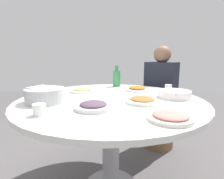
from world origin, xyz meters
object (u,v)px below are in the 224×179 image
(dish_eggplant, at_px, (93,106))
(tea_cup_near, at_px, (39,110))
(tea_cup_far, at_px, (168,88))
(soup_bowl, at_px, (175,94))
(diner_left, at_px, (161,85))
(dish_tofu_braise, at_px, (142,100))
(stool_for_diner_left, at_px, (159,129))
(dish_shrimp, at_px, (171,116))
(dish_stirfry, at_px, (137,89))
(round_dining_table, at_px, (111,115))
(green_bottle, at_px, (117,78))
(rice_bowl, at_px, (45,95))
(dish_noodles, at_px, (83,90))

(dish_eggplant, xyz_separation_m, tea_cup_near, (-0.28, -0.12, 0.01))
(dish_eggplant, height_order, tea_cup_far, tea_cup_far)
(soup_bowl, height_order, diner_left, diner_left)
(dish_tofu_braise, bearing_deg, stool_for_diner_left, 68.93)
(soup_bowl, relative_size, dish_shrimp, 1.11)
(dish_stirfry, xyz_separation_m, stool_for_diner_left, (0.32, 0.41, -0.56))
(soup_bowl, bearing_deg, dish_stirfry, 132.62)
(round_dining_table, height_order, stool_for_diner_left, round_dining_table)
(round_dining_table, xyz_separation_m, dish_stirfry, (0.23, 0.33, 0.14))
(dish_tofu_braise, bearing_deg, soup_bowl, 31.63)
(soup_bowl, bearing_deg, tea_cup_far, 86.21)
(round_dining_table, bearing_deg, soup_bowl, 5.59)
(soup_bowl, distance_m, green_bottle, 0.68)
(soup_bowl, relative_size, green_bottle, 1.18)
(rice_bowl, relative_size, soup_bowl, 1.04)
(dish_tofu_braise, xyz_separation_m, diner_left, (0.33, 0.86, -0.03))
(dish_eggplant, bearing_deg, tea_cup_far, 42.49)
(soup_bowl, height_order, dish_noodles, soup_bowl)
(rice_bowl, bearing_deg, tea_cup_far, 22.47)
(round_dining_table, distance_m, tea_cup_far, 0.60)
(rice_bowl, xyz_separation_m, dish_shrimp, (0.77, -0.33, -0.03))
(round_dining_table, bearing_deg, rice_bowl, -165.62)
(soup_bowl, distance_m, tea_cup_far, 0.23)
(round_dining_table, relative_size, tea_cup_far, 21.43)
(rice_bowl, relative_size, dish_eggplant, 1.19)
(dish_eggplant, relative_size, diner_left, 0.30)
(round_dining_table, xyz_separation_m, rice_bowl, (-0.45, -0.12, 0.18))
(tea_cup_near, xyz_separation_m, diner_left, (0.92, 1.14, -0.05))
(dish_stirfry, xyz_separation_m, dish_eggplant, (-0.33, -0.60, 0.00))
(tea_cup_near, height_order, tea_cup_far, tea_cup_far)
(dish_stirfry, distance_m, dish_noodles, 0.50)
(tea_cup_far, height_order, diner_left, diner_left)
(tea_cup_far, bearing_deg, tea_cup_near, -142.42)
(dish_tofu_braise, relative_size, dish_shrimp, 0.94)
(dish_eggplant, bearing_deg, tea_cup_near, -155.73)
(soup_bowl, height_order, dish_stirfry, soup_bowl)
(round_dining_table, xyz_separation_m, dish_shrimp, (0.32, -0.45, 0.14))
(round_dining_table, height_order, dish_tofu_braise, dish_tofu_braise)
(dish_stirfry, height_order, tea_cup_far, tea_cup_far)
(round_dining_table, xyz_separation_m, stool_for_diner_left, (0.55, 0.74, -0.42))
(soup_bowl, relative_size, dish_noodles, 1.07)
(dish_noodles, relative_size, dish_tofu_braise, 1.11)
(soup_bowl, xyz_separation_m, dish_shrimp, (-0.17, -0.50, -0.01))
(diner_left, bearing_deg, dish_shrimp, -101.12)
(soup_bowl, bearing_deg, tea_cup_near, -152.78)
(dish_noodles, bearing_deg, stool_for_diner_left, 30.57)
(dish_tofu_braise, height_order, green_bottle, green_bottle)
(dish_noodles, relative_size, dish_shrimp, 1.04)
(rice_bowl, bearing_deg, green_bottle, 53.86)
(dish_stirfry, bearing_deg, dish_tofu_braise, -91.79)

